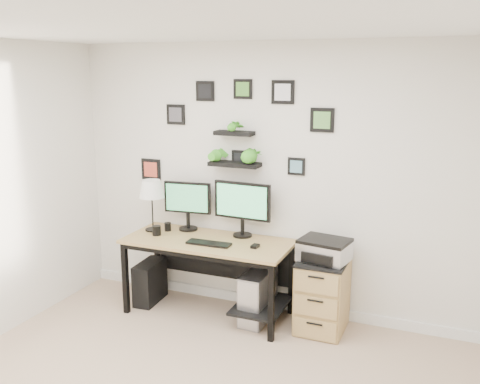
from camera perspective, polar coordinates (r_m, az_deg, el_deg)
The scene contains 14 objects.
room at distance 5.52m, azimuth 2.71°, elevation -11.57°, with size 4.00×4.00×4.00m.
desk at distance 5.18m, azimuth -2.90°, elevation -6.37°, with size 1.60×0.70×0.75m.
monitor_left at distance 5.38m, azimuth -5.62°, elevation -1.09°, with size 0.49×0.21×0.50m.
monitor_right at distance 5.14m, azimuth 0.24°, elevation -1.35°, with size 0.58×0.20×0.54m.
keyboard at distance 4.99m, azimuth -3.35°, elevation -5.50°, with size 0.42×0.13×0.02m, color black.
mouse at distance 4.90m, azimuth 1.62°, elevation -5.80°, with size 0.06×0.09×0.03m, color black.
table_lamp at distance 5.39m, azimuth -9.41°, elevation 0.20°, with size 0.25×0.25×0.52m.
mug at distance 5.32m, azimuth -8.89°, elevation -4.08°, with size 0.08×0.08×0.09m, color black.
pen_cup at distance 5.44m, azimuth -7.71°, elevation -3.69°, with size 0.07×0.07×0.09m, color black.
pc_tower_black at distance 5.64m, azimuth -9.58°, elevation -9.43°, with size 0.19×0.42×0.42m, color black.
pc_tower_grey at distance 5.15m, azimuth 1.91°, elevation -11.07°, with size 0.23×0.50×0.49m.
file_cabinet at distance 5.01m, azimuth 8.78°, elevation -10.78°, with size 0.43×0.53×0.67m.
printer at distance 4.85m, azimuth 8.99°, elevation -6.10°, with size 0.47×0.40×0.19m.
wall_decor at distance 5.12m, azimuth -0.48°, elevation 5.58°, with size 2.03×0.18×1.04m.
Camera 1 is at (1.67, -2.76, 2.33)m, focal length 40.00 mm.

